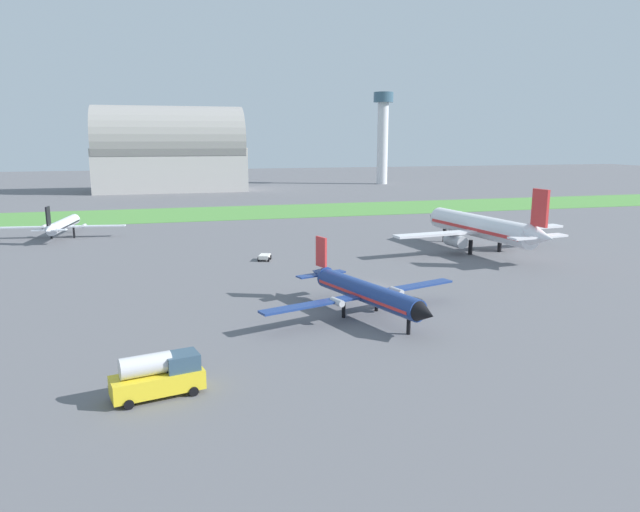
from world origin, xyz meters
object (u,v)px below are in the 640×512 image
object	(u,v)px
airplane_taxiing_turboprop	(63,225)
fuel_truck_midfield	(159,375)
airplane_foreground_turboprop	(364,291)
control_tower	(383,131)
airplane_midfield_jet	(482,227)
baggage_cart_near_gate	(265,257)

from	to	relation	value
airplane_taxiing_turboprop	fuel_truck_midfield	size ratio (longest dim) A/B	3.30
airplane_foreground_turboprop	airplane_taxiing_turboprop	size ratio (longest dim) A/B	1.04
airplane_taxiing_turboprop	control_tower	xyz separation A→B (m)	(106.21, 109.74, 19.22)
fuel_truck_midfield	airplane_taxiing_turboprop	bearing A→B (deg)	90.29
airplane_midfield_jet	control_tower	world-z (taller)	control_tower
airplane_taxiing_turboprop	airplane_midfield_jet	bearing A→B (deg)	-108.28
airplane_midfield_jet	airplane_foreground_turboprop	bearing A→B (deg)	126.19
baggage_cart_near_gate	airplane_midfield_jet	bearing A→B (deg)	-74.01
airplane_foreground_turboprop	control_tower	distance (m)	184.97
fuel_truck_midfield	control_tower	xyz separation A→B (m)	(88.45, 185.57, 20.13)
airplane_foreground_turboprop	baggage_cart_near_gate	size ratio (longest dim) A/B	8.28
fuel_truck_midfield	baggage_cart_near_gate	bearing A→B (deg)	58.33
control_tower	airplane_foreground_turboprop	bearing A→B (deg)	-111.58
baggage_cart_near_gate	fuel_truck_midfield	world-z (taller)	fuel_truck_midfield
airplane_taxiing_turboprop	fuel_truck_midfield	distance (m)	77.89
airplane_midfield_jet	control_tower	xyz separation A→B (m)	(37.38, 142.85, 17.62)
airplane_foreground_turboprop	baggage_cart_near_gate	xyz separation A→B (m)	(-5.37, 30.83, -2.08)
airplane_foreground_turboprop	airplane_midfield_jet	size ratio (longest dim) A/B	0.73
airplane_taxiing_turboprop	fuel_truck_midfield	xyz separation A→B (m)	(17.76, -75.83, -0.91)
airplane_taxiing_turboprop	baggage_cart_near_gate	bearing A→B (deg)	-125.21
airplane_foreground_turboprop	airplane_midfield_jet	bearing A→B (deg)	115.32
airplane_taxiing_turboprop	airplane_midfield_jet	world-z (taller)	airplane_midfield_jet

